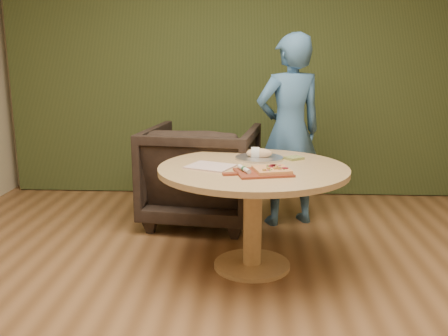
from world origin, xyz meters
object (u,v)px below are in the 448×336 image
at_px(bread_roll, 258,153).
at_px(armchair, 202,169).
at_px(cutlery_roll, 244,169).
at_px(serving_tray, 259,158).
at_px(pizza_paddle, 262,173).
at_px(flatbread_pizza, 272,170).
at_px(person_standing, 289,131).
at_px(pedestal_table, 253,186).

bearing_deg(bread_roll, armchair, 123.69).
distance_m(cutlery_roll, serving_tray, 0.48).
bearing_deg(cutlery_roll, pizza_paddle, -23.04).
bearing_deg(serving_tray, flatbread_pizza, -80.79).
bearing_deg(armchair, bread_roll, 131.46).
bearing_deg(flatbread_pizza, pizza_paddle, -176.05).
bearing_deg(person_standing, pizza_paddle, 56.83).
xyz_separation_m(serving_tray, armchair, (-0.50, 0.74, -0.26)).
distance_m(serving_tray, person_standing, 0.80).
height_order(cutlery_roll, bread_roll, bread_roll).
height_order(cutlery_roll, person_standing, person_standing).
distance_m(pedestal_table, flatbread_pizza, 0.29).
bearing_deg(pizza_paddle, bread_roll, 78.23).
bearing_deg(flatbread_pizza, serving_tray, 99.21).
relative_size(bread_roll, armchair, 0.20).
bearing_deg(pizza_paddle, pedestal_table, 90.47).
distance_m(pedestal_table, armchair, 1.11).
bearing_deg(cutlery_roll, armchair, 85.64).
bearing_deg(person_standing, serving_tray, 48.87).
height_order(flatbread_pizza, person_standing, person_standing).
bearing_deg(person_standing, pedestal_table, 51.48).
distance_m(flatbread_pizza, serving_tray, 0.47).
height_order(flatbread_pizza, serving_tray, flatbread_pizza).
xyz_separation_m(pizza_paddle, serving_tray, (-0.01, 0.47, -0.00)).
distance_m(pedestal_table, pizza_paddle, 0.26).
distance_m(flatbread_pizza, bread_roll, 0.48).
xyz_separation_m(flatbread_pizza, armchair, (-0.58, 1.21, -0.28)).
relative_size(serving_tray, bread_roll, 1.84).
relative_size(flatbread_pizza, person_standing, 0.16).
height_order(flatbread_pizza, cutlery_roll, flatbread_pizza).
bearing_deg(flatbread_pizza, armchair, 115.61).
xyz_separation_m(cutlery_roll, bread_roll, (0.10, 0.47, 0.01)).
distance_m(serving_tray, bread_roll, 0.04).
bearing_deg(serving_tray, cutlery_roll, -102.67).
xyz_separation_m(pedestal_table, armchair, (-0.46, 1.00, -0.12)).
relative_size(pizza_paddle, flatbread_pizza, 1.77).
relative_size(cutlery_roll, bread_roll, 0.99).
xyz_separation_m(cutlery_roll, armchair, (-0.40, 1.22, -0.29)).
bearing_deg(armchair, pedestal_table, 122.34).
xyz_separation_m(serving_tray, person_standing, (0.27, 0.74, 0.09)).
distance_m(pizza_paddle, cutlery_roll, 0.12).
bearing_deg(cutlery_roll, serving_tray, 54.79).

